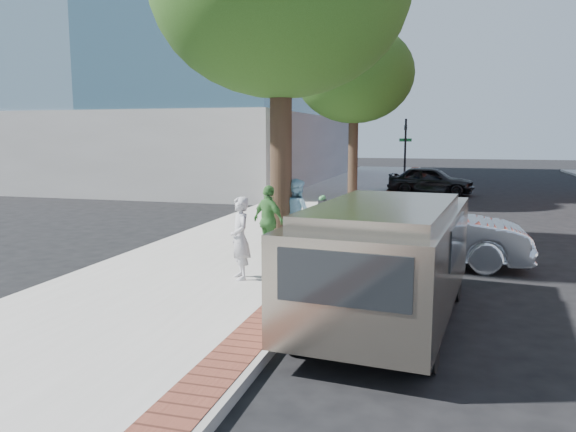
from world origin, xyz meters
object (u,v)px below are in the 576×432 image
(parking_meter, at_px, (322,215))
(person_green, at_px, (269,221))
(person_officer, at_px, (297,214))
(person_gray, at_px, (240,238))
(sedan_silver, at_px, (421,231))
(bg_car, at_px, (431,180))
(van, at_px, (390,255))

(parking_meter, height_order, person_green, person_green)
(person_officer, bearing_deg, person_gray, 131.83)
(parking_meter, distance_m, person_green, 1.44)
(person_officer, height_order, sedan_silver, person_officer)
(person_gray, bearing_deg, sedan_silver, 96.41)
(person_green, bearing_deg, sedan_silver, -137.72)
(bg_car, relative_size, van, 0.76)
(person_gray, distance_m, bg_car, 18.52)
(bg_car, height_order, van, van)
(parking_meter, relative_size, person_officer, 0.86)
(parking_meter, xyz_separation_m, van, (1.71, -2.89, -0.16))
(person_gray, distance_m, person_officer, 3.13)
(person_green, bearing_deg, van, 162.41)
(person_green, relative_size, sedan_silver, 0.35)
(parking_meter, relative_size, person_green, 0.91)
(bg_car, bearing_deg, person_green, 176.11)
(person_officer, distance_m, van, 5.07)
(person_officer, bearing_deg, sedan_silver, -137.23)
(person_green, xyz_separation_m, van, (3.06, -3.35, 0.09))
(bg_car, bearing_deg, van, -173.10)
(sedan_silver, bearing_deg, person_officer, 83.59)
(parking_meter, xyz_separation_m, sedan_silver, (2.03, 1.19, -0.44))
(van, bearing_deg, sedan_silver, 91.32)
(person_gray, height_order, person_officer, person_officer)
(parking_meter, xyz_separation_m, person_gray, (-1.24, -1.69, -0.26))
(parking_meter, height_order, van, van)
(parking_meter, distance_m, van, 3.36)
(person_gray, height_order, bg_car, person_gray)
(person_gray, bearing_deg, person_officer, 139.44)
(bg_car, bearing_deg, sedan_silver, -172.00)
(parking_meter, relative_size, sedan_silver, 0.32)
(sedan_silver, relative_size, van, 0.87)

